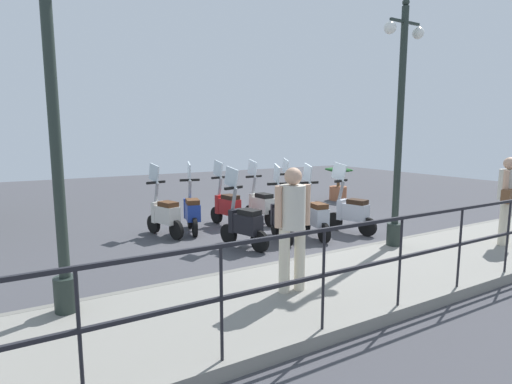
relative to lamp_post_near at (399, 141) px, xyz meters
name	(u,v)px	position (x,y,z in m)	size (l,w,h in m)	color
ground_plane	(280,231)	(2.40, 0.88, -2.02)	(28.00, 28.00, 0.00)	#424247
promenade_walkway	(393,269)	(-0.75, 0.88, -1.95)	(2.20, 20.00, 0.15)	gray
fence_railing	(461,232)	(-1.80, 0.88, -1.13)	(0.04, 16.03, 1.07)	black
lamp_post_near	(399,141)	(0.00, 0.00, 0.00)	(0.26, 0.90, 4.23)	#232D28
lamp_post_far	(56,144)	(0.00, 5.39, 0.02)	(0.26, 0.90, 4.27)	#232D28
pedestrian_with_bag	(507,194)	(-0.97, -1.79, -0.94)	(0.42, 0.63, 1.59)	beige
pedestrian_distant	(293,220)	(-0.81, 2.84, -0.94)	(0.36, 0.49, 1.59)	beige
potted_palm	(338,187)	(5.01, -3.16, -1.58)	(1.06, 0.66, 1.05)	#9E5B3D
scooter_near_0	(351,211)	(1.50, -0.38, -1.54)	(1.21, 0.53, 1.54)	black
scooter_near_1	(314,215)	(1.57, 0.58, -1.54)	(1.23, 0.47, 1.54)	black
scooter_near_2	(282,217)	(1.75, 1.27, -1.54)	(1.21, 0.52, 1.54)	black
scooter_near_3	(244,223)	(1.67, 2.19, -1.54)	(1.20, 0.54, 1.54)	black
scooter_far_0	(290,201)	(3.32, -0.04, -1.54)	(1.22, 0.50, 1.54)	black
scooter_far_1	(260,204)	(3.25, 0.87, -1.54)	(1.23, 0.44, 1.54)	black
scooter_far_2	(227,206)	(3.47, 1.66, -1.54)	(1.23, 0.47, 1.54)	black
scooter_far_3	(192,211)	(3.32, 2.58, -1.54)	(1.21, 0.51, 1.54)	black
scooter_far_4	(164,214)	(3.28, 3.21, -1.54)	(1.20, 0.54, 1.54)	black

